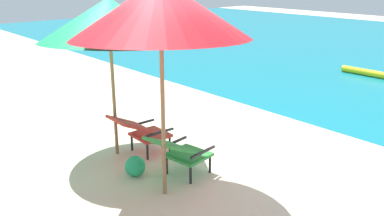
% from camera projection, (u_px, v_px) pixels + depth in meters
% --- Properties ---
extents(ground_plane, '(40.00, 40.00, 0.00)m').
position_uv_depth(ground_plane, '(322.00, 105.00, 8.66)').
color(ground_plane, beige).
extents(swim_buoy, '(1.60, 0.18, 0.18)m').
position_uv_depth(swim_buoy, '(370.00, 73.00, 11.04)').
color(swim_buoy, yellow).
rests_on(swim_buoy, ocean_band).
extents(lounge_chair_left, '(0.56, 0.89, 0.68)m').
position_uv_depth(lounge_chair_left, '(141.00, 130.00, 6.19)').
color(lounge_chair_left, red).
rests_on(lounge_chair_left, ground_plane).
extents(lounge_chair_right, '(0.66, 0.94, 0.68)m').
position_uv_depth(lounge_chair_right, '(180.00, 151.00, 5.46)').
color(lounge_chair_right, '#338E3D').
rests_on(lounge_chair_right, ground_plane).
extents(beach_umbrella_left, '(2.73, 2.75, 2.45)m').
position_uv_depth(beach_umbrella_left, '(109.00, 21.00, 5.69)').
color(beach_umbrella_left, olive).
rests_on(beach_umbrella_left, ground_plane).
extents(beach_umbrella_right, '(2.87, 2.86, 2.69)m').
position_uv_depth(beach_umbrella_right, '(160.00, 9.00, 4.46)').
color(beach_umbrella_right, olive).
rests_on(beach_umbrella_right, ground_plane).
extents(beach_ball, '(0.29, 0.29, 0.29)m').
position_uv_depth(beach_ball, '(135.00, 166.00, 5.60)').
color(beach_ball, '#1E9E60').
rests_on(beach_ball, ground_plane).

